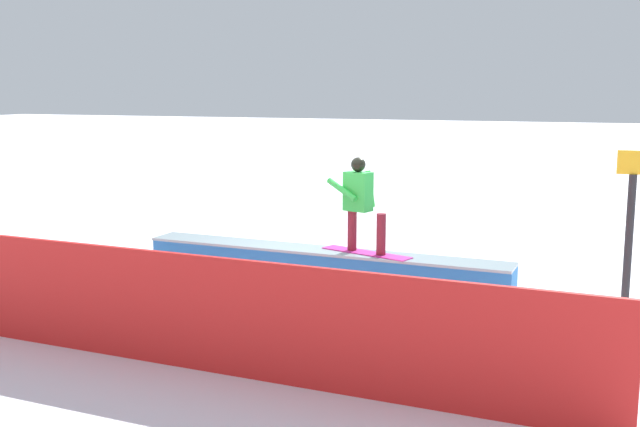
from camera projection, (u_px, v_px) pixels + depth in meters
name	position (u px, v px, depth m)	size (l,w,h in m)	color
ground_plane	(321.00, 284.00, 11.78)	(120.00, 120.00, 0.00)	white
grind_box	(322.00, 268.00, 11.74)	(5.88, 0.84, 0.55)	#236AB5
snowboarder	(360.00, 201.00, 11.35)	(1.49, 0.71, 1.44)	#C22A8E
safety_fence	(193.00, 312.00, 8.13)	(8.84, 0.06, 1.26)	red
trail_marker	(629.00, 233.00, 9.63)	(0.40, 0.10, 2.23)	#262628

